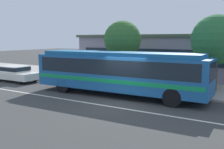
% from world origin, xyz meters
% --- Properties ---
extents(ground_plane, '(120.00, 120.00, 0.00)m').
position_xyz_m(ground_plane, '(0.00, 0.00, 0.00)').
color(ground_plane, '#3B3B3A').
extents(sidewalk_slab, '(60.00, 8.00, 0.12)m').
position_xyz_m(sidewalk_slab, '(0.00, 7.12, 0.06)').
color(sidewalk_slab, '#9C9590').
rests_on(sidewalk_slab, ground_plane).
extents(lane_stripe_center, '(56.00, 0.16, 0.01)m').
position_xyz_m(lane_stripe_center, '(0.00, -0.80, 0.00)').
color(lane_stripe_center, silver).
rests_on(lane_stripe_center, ground_plane).
extents(transit_bus, '(11.16, 2.81, 2.72)m').
position_xyz_m(transit_bus, '(-1.06, 1.77, 1.59)').
color(transit_bus, '#1C5999').
rests_on(transit_bus, ground_plane).
extents(sedan_behind_bus, '(4.39, 1.81, 1.29)m').
position_xyz_m(sedan_behind_bus, '(-11.22, 1.95, 0.72)').
color(sedan_behind_bus, white).
rests_on(sedan_behind_bus, ground_plane).
extents(pedestrian_waiting_near_sign, '(0.47, 0.47, 1.58)m').
position_xyz_m(pedestrian_waiting_near_sign, '(-3.44, 4.73, 1.03)').
color(pedestrian_waiting_near_sign, '#29364C').
rests_on(pedestrian_waiting_near_sign, sidewalk_slab).
extents(pedestrian_walking_along_curb, '(0.48, 0.48, 1.72)m').
position_xyz_m(pedestrian_walking_along_curb, '(-4.72, 4.86, 1.13)').
color(pedestrian_walking_along_curb, '#313141').
rests_on(pedestrian_walking_along_curb, sidewalk_slab).
extents(bus_stop_sign, '(0.16, 0.43, 2.54)m').
position_xyz_m(bus_stop_sign, '(2.87, 3.86, 1.75)').
color(bus_stop_sign, gray).
rests_on(bus_stop_sign, sidewalk_slab).
extents(street_tree_near_stop, '(2.88, 2.88, 4.78)m').
position_xyz_m(street_tree_near_stop, '(-2.89, 5.49, 3.43)').
color(street_tree_near_stop, brown).
rests_on(street_tree_near_stop, sidewalk_slab).
extents(street_tree_mid_block, '(3.23, 3.23, 4.96)m').
position_xyz_m(street_tree_mid_block, '(3.87, 5.84, 3.45)').
color(street_tree_mid_block, brown).
rests_on(street_tree_mid_block, sidewalk_slab).
extents(station_building, '(21.90, 7.69, 3.90)m').
position_xyz_m(station_building, '(1.18, 12.17, 1.96)').
color(station_building, gray).
rests_on(station_building, ground_plane).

